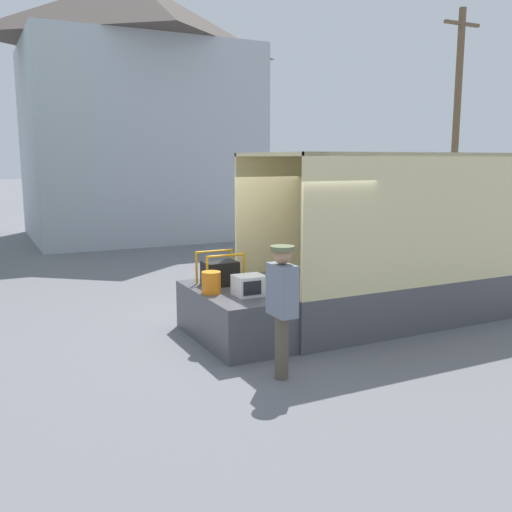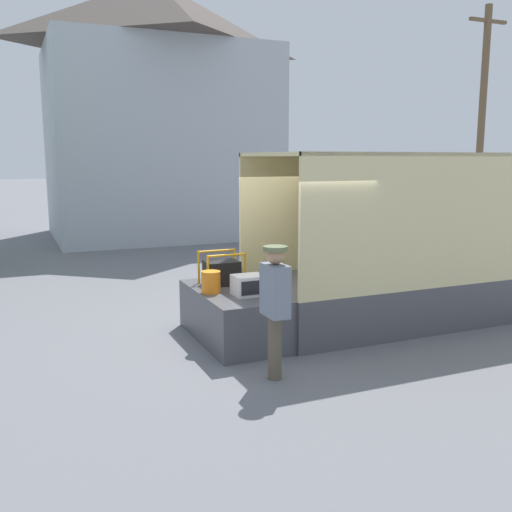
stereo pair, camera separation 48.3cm
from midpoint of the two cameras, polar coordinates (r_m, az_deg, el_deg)
The scene contains 9 objects.
ground_plane at distance 9.31m, azimuth 2.49°, elevation -7.87°, with size 160.00×160.00×0.00m, color slate.
box_truck at distance 11.31m, azimuth 20.55°, elevation -0.79°, with size 6.72×2.28×2.91m.
tailgate_deck at distance 8.98m, azimuth -0.73°, elevation -5.90°, with size 1.12×2.17×0.79m, color #4C4C51.
microwave at distance 8.52m, azimuth 0.85°, elevation -2.95°, with size 0.45×0.39×0.31m.
portable_generator at distance 9.25m, azimuth -1.83°, elevation -1.62°, with size 0.67×0.51×0.54m.
orange_bucket at distance 8.68m, azimuth -2.94°, elevation -2.62°, with size 0.29×0.29×0.33m.
worker_person at distance 7.23m, azimuth 3.84°, elevation -4.25°, with size 0.31×0.44×1.74m.
house_backdrop at distance 21.59m, azimuth -9.13°, elevation 14.32°, with size 7.95×6.40×9.02m.
utility_pole at distance 24.96m, azimuth 22.19°, elevation 12.85°, with size 1.80×0.28×8.66m.
Camera 2 is at (-3.67, -8.08, 2.81)m, focal length 40.00 mm.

